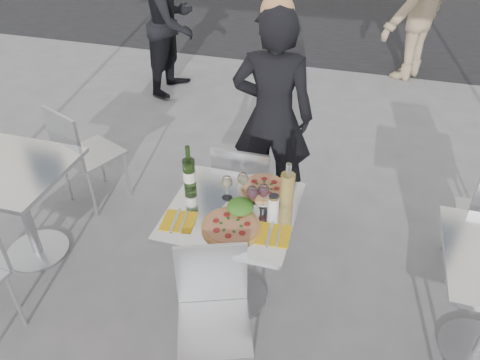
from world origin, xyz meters
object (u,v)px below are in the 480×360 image
(wineglass_white_a, at_px, (227,183))
(napkin_left, at_px, (179,221))
(wine_bottle, at_px, (189,172))
(side_chair_lfar, at_px, (80,150))
(carafe, at_px, (287,189))
(pizza_near, at_px, (231,226))
(pedestrian_a, at_px, (173,23))
(wineglass_red_b, at_px, (264,191))
(side_table_left, at_px, (18,194))
(wineglass_red_a, at_px, (252,193))
(napkin_right, at_px, (273,234))
(pedestrian_b, at_px, (418,1))
(salad_plate, at_px, (240,208))
(chair_near, at_px, (213,306))
(sugar_shaker, at_px, (273,203))
(woman_diner, at_px, (273,117))
(chair_far, at_px, (243,186))
(pizza_far, at_px, (264,189))
(wineglass_white_b, at_px, (243,179))

(wineglass_white_a, xyz_separation_m, napkin_left, (-0.19, -0.28, -0.11))
(wine_bottle, xyz_separation_m, wineglass_white_a, (0.24, -0.03, -0.00))
(side_chair_lfar, height_order, carafe, carafe)
(pizza_near, relative_size, wine_bottle, 1.09)
(pedestrian_a, bearing_deg, pizza_near, -145.90)
(wineglass_red_b, bearing_deg, side_table_left, -177.50)
(wineglass_white_a, bearing_deg, wineglass_red_b, -4.77)
(wineglass_red_a, distance_m, napkin_right, 0.27)
(pedestrian_b, xyz_separation_m, wineglass_white_a, (-1.12, -3.97, -0.06))
(salad_plate, bearing_deg, napkin_right, -30.39)
(chair_near, height_order, pizza_near, chair_near)
(sugar_shaker, bearing_deg, carafe, 46.19)
(woman_diner, bearing_deg, salad_plate, 88.00)
(side_chair_lfar, distance_m, napkin_left, 1.44)
(side_table_left, bearing_deg, sugar_shaker, 1.63)
(side_chair_lfar, height_order, pedestrian_b, pedestrian_b)
(salad_plate, distance_m, wineglass_red_a, 0.10)
(chair_far, xyz_separation_m, wine_bottle, (-0.22, -0.42, 0.36))
(wineglass_white_a, bearing_deg, pizza_near, -68.24)
(sugar_shaker, height_order, napkin_left, sugar_shaker)
(pizza_far, bearing_deg, napkin_right, -68.99)
(woman_diner, height_order, pedestrian_b, pedestrian_b)
(wine_bottle, bearing_deg, woman_diner, 70.80)
(chair_near, distance_m, side_chair_lfar, 1.83)
(chair_near, distance_m, pizza_far, 0.76)
(pizza_far, height_order, wineglass_white_b, wineglass_white_b)
(wineglass_red_a, distance_m, wineglass_red_b, 0.07)
(pedestrian_a, distance_m, pizza_far, 3.19)
(wineglass_white_a, bearing_deg, chair_near, -80.39)
(pedestrian_a, xyz_separation_m, pedestrian_b, (2.63, 1.15, 0.13))
(pizza_far, height_order, carafe, carafe)
(wineglass_white_b, bearing_deg, pizza_far, 30.57)
(wineglass_white_b, bearing_deg, woman_diner, 91.05)
(side_table_left, xyz_separation_m, napkin_left, (1.24, -0.18, 0.21))
(pizza_near, height_order, wineglass_red_b, wineglass_red_b)
(chair_near, xyz_separation_m, napkin_right, (0.23, 0.34, 0.27))
(wineglass_white_b, distance_m, wineglass_red_a, 0.14)
(pizza_far, bearing_deg, carafe, -33.21)
(salad_plate, height_order, napkin_right, salad_plate)
(sugar_shaker, bearing_deg, chair_near, -109.55)
(wineglass_red_a, height_order, napkin_right, wineglass_red_a)
(salad_plate, bearing_deg, wineglass_red_b, 40.01)
(chair_far, xyz_separation_m, salad_plate, (0.14, -0.56, 0.28))
(side_table_left, bearing_deg, chair_far, 21.10)
(woman_diner, distance_m, pedestrian_a, 2.48)
(wine_bottle, bearing_deg, carafe, -0.81)
(sugar_shaker, height_order, wineglass_red_b, wineglass_red_b)
(chair_near, relative_size, side_chair_lfar, 0.93)
(chair_near, distance_m, pedestrian_b, 4.68)
(pedestrian_a, relative_size, salad_plate, 7.24)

